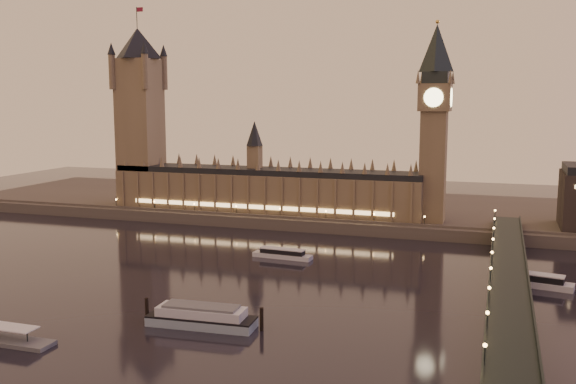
{
  "coord_description": "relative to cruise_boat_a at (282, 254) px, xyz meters",
  "views": [
    {
      "loc": [
        87.51,
        -219.34,
        69.21
      ],
      "look_at": [
        2.73,
        35.0,
        31.09
      ],
      "focal_mm": 40.0,
      "sensor_mm": 36.0,
      "label": 1
    }
  ],
  "objects": [
    {
      "name": "westminster_bridge",
      "position": [
        94.35,
        -43.6,
        3.61
      ],
      "size": [
        13.2,
        260.0,
        15.3
      ],
      "color": "black",
      "rests_on": "ground"
    },
    {
      "name": "cruise_boat_a",
      "position": [
        0.0,
        0.0,
        0.0
      ],
      "size": [
        27.34,
        7.69,
        4.32
      ],
      "rotation": [
        0.0,
        0.0,
        -0.07
      ],
      "color": "silver",
      "rests_on": "ground"
    },
    {
      "name": "victoria_tower",
      "position": [
        -117.26,
        77.4,
        63.89
      ],
      "size": [
        31.68,
        31.68,
        118.0
      ],
      "color": "brown",
      "rests_on": "ground"
    },
    {
      "name": "ground",
      "position": [
        2.74,
        -43.6,
        -1.9
      ],
      "size": [
        700.0,
        700.0,
        0.0
      ],
      "primitive_type": "plane",
      "color": "black",
      "rests_on": "ground"
    },
    {
      "name": "big_ben",
      "position": [
        56.73,
        77.39,
        62.05
      ],
      "size": [
        17.68,
        17.68,
        104.0
      ],
      "color": "brown",
      "rests_on": "ground"
    },
    {
      "name": "far_embankment",
      "position": [
        32.74,
        121.4,
        1.1
      ],
      "size": [
        560.0,
        130.0,
        6.0
      ],
      "primitive_type": "cube",
      "color": "#423D35",
      "rests_on": "ground"
    },
    {
      "name": "cruise_boat_b",
      "position": [
        104.37,
        -11.71,
        0.35
      ],
      "size": [
        28.47,
        11.94,
        5.11
      ],
      "rotation": [
        0.0,
        0.0,
        -0.19
      ],
      "color": "silver",
      "rests_on": "ground"
    },
    {
      "name": "moored_barge",
      "position": [
        4.47,
        -90.34,
        1.14
      ],
      "size": [
        39.31,
        11.7,
        7.22
      ],
      "rotation": [
        0.0,
        0.0,
        0.06
      ],
      "color": "#8298A5",
      "rests_on": "ground"
    },
    {
      "name": "palace_of_westminster",
      "position": [
        -37.38,
        77.4,
        19.8
      ],
      "size": [
        180.0,
        26.62,
        52.0
      ],
      "color": "brown",
      "rests_on": "ground"
    }
  ]
}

